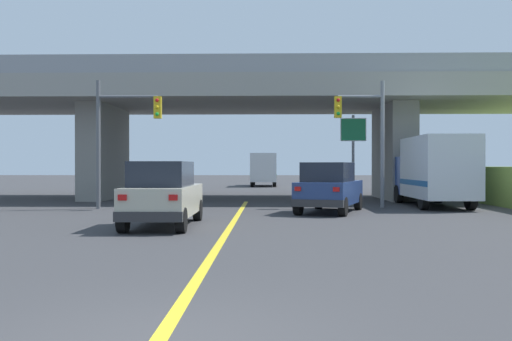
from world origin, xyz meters
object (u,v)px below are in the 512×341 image
suv_crossing (329,187)px  traffic_signal_farside (119,128)px  semi_truck_distant (264,169)px  traffic_signal_nearside (367,129)px  highway_sign (353,139)px  box_truck (434,171)px  suv_lead (163,194)px

suv_crossing → traffic_signal_farside: bearing=-172.8°
suv_crossing → semi_truck_distant: size_ratio=0.75×
traffic_signal_nearside → traffic_signal_farside: (-10.96, -0.91, -0.01)m
suv_crossing → traffic_signal_nearside: traffic_signal_nearside is taller
highway_sign → semi_truck_distant: highway_sign is taller
suv_crossing → box_truck: (5.17, 3.36, 0.65)m
suv_crossing → box_truck: 6.20m
suv_lead → traffic_signal_nearside: size_ratio=0.84×
box_truck → traffic_signal_farside: bearing=-173.7°
suv_lead → highway_sign: (7.65, 11.97, 2.25)m
traffic_signal_farside → highway_sign: bearing=23.8°
box_truck → traffic_signal_nearside: (-3.20, -0.67, 1.89)m
highway_sign → suv_lead: bearing=-122.6°
box_truck → highway_sign: 4.85m
suv_crossing → semi_truck_distant: (-2.94, 29.34, 0.57)m
box_truck → traffic_signal_farside: (-14.16, -1.57, 1.88)m
suv_lead → semi_truck_distant: bearing=85.4°
semi_truck_distant → box_truck: bearing=-72.7°
highway_sign → semi_truck_distant: 23.31m
box_truck → traffic_signal_nearside: traffic_signal_nearside is taller
traffic_signal_farside → semi_truck_distant: traffic_signal_farside is taller
semi_truck_distant → suv_lead: bearing=-94.6°
traffic_signal_farside → highway_sign: traffic_signal_farside is taller
traffic_signal_nearside → semi_truck_distant: 27.17m
traffic_signal_farside → highway_sign: size_ratio=1.25×
suv_lead → box_truck: bearing=38.7°
traffic_signal_farside → suv_crossing: bearing=-11.2°
traffic_signal_farside → semi_truck_distant: 28.28m
box_truck → suv_crossing: bearing=-147.0°
suv_lead → box_truck: (10.88, 8.72, 0.65)m
suv_lead → traffic_signal_farside: size_ratio=0.85×
suv_lead → box_truck: size_ratio=0.70×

